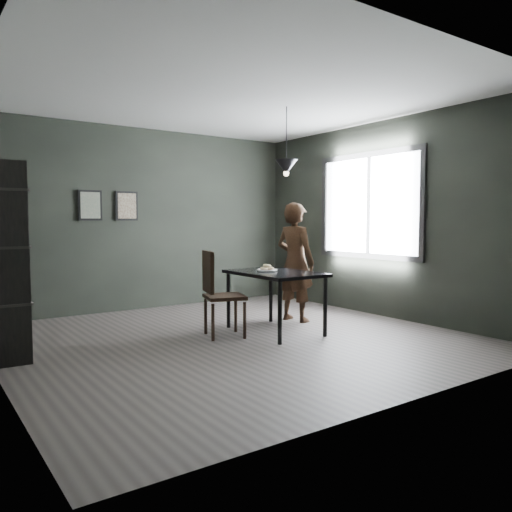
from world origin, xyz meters
TOP-DOWN VIEW (x-y plane):
  - ground at (0.00, 0.00)m, footprint 5.00×5.00m
  - back_wall at (0.00, 2.50)m, footprint 5.00×0.10m
  - ceiling at (0.00, 0.00)m, footprint 5.00×5.00m
  - window_assembly at (2.47, 0.20)m, footprint 0.04×1.96m
  - cafe_table at (0.60, 0.00)m, footprint 0.80×1.20m
  - white_plate at (0.56, 0.10)m, footprint 0.23×0.23m
  - donut_pile at (0.56, 0.10)m, footprint 0.19×0.19m
  - woman at (1.24, 0.39)m, footprint 0.52×0.67m
  - wood_chair at (-0.12, 0.18)m, footprint 0.55×0.55m
  - shelf_unit at (-2.32, 0.54)m, footprint 0.39×0.66m
  - pendant_lamp at (0.85, 0.10)m, footprint 0.28×0.28m
  - framed_print_left at (-0.90, 2.47)m, footprint 0.34×0.04m
  - framed_print_right at (-0.35, 2.47)m, footprint 0.34×0.04m

SIDE VIEW (x-z plane):
  - ground at x=0.00m, z-range 0.00..0.00m
  - wood_chair at x=-0.12m, z-range 0.07..1.09m
  - cafe_table at x=0.60m, z-range 0.30..1.05m
  - white_plate at x=0.56m, z-range 0.75..0.76m
  - donut_pile at x=0.56m, z-range 0.75..0.83m
  - woman at x=1.24m, z-range 0.00..1.62m
  - shelf_unit at x=-2.32m, z-range 0.00..1.93m
  - back_wall at x=0.00m, z-range 0.00..2.80m
  - window_assembly at x=2.47m, z-range 0.82..2.38m
  - framed_print_left at x=-0.90m, z-range 1.38..1.82m
  - framed_print_right at x=-0.35m, z-range 1.38..1.82m
  - pendant_lamp at x=0.85m, z-range 1.62..2.48m
  - ceiling at x=0.00m, z-range 2.79..2.81m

